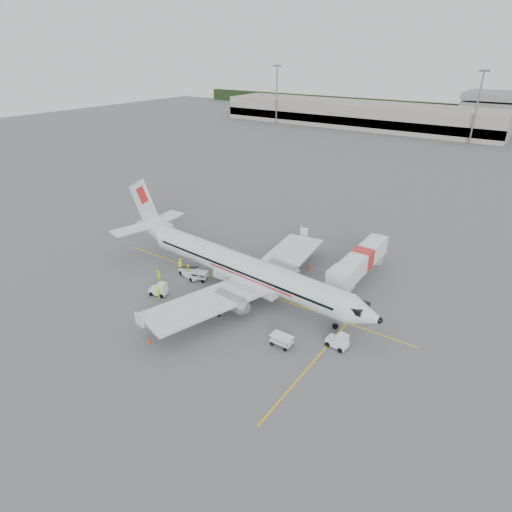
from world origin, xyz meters
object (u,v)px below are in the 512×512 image
(belt_loader, at_px, (190,268))
(tug_aft, at_px, (158,289))
(aircraft, at_px, (244,251))
(tug_fore, at_px, (337,340))
(jet_bridge, at_px, (361,265))
(tug_mid, at_px, (196,301))

(belt_loader, height_order, tug_aft, belt_loader)
(aircraft, xyz_separation_m, belt_loader, (-8.16, -1.35, -4.20))
(tug_fore, bearing_deg, belt_loader, 179.31)
(jet_bridge, distance_m, tug_fore, 15.44)
(aircraft, xyz_separation_m, jet_bridge, (11.28, 10.96, -3.26))
(tug_fore, distance_m, tug_aft, 23.29)
(aircraft, bearing_deg, tug_mid, -103.70)
(jet_bridge, relative_size, tug_fore, 7.64)
(jet_bridge, bearing_deg, belt_loader, -147.62)
(tug_mid, bearing_deg, aircraft, 88.63)
(jet_bridge, height_order, belt_loader, jet_bridge)
(tug_fore, relative_size, tug_aft, 1.00)
(tug_mid, relative_size, tug_aft, 1.03)
(tug_mid, height_order, tug_aft, tug_mid)
(jet_bridge, bearing_deg, tug_aft, -137.02)
(belt_loader, bearing_deg, tug_aft, -76.23)
(tug_fore, bearing_deg, tug_aft, -166.37)
(jet_bridge, xyz_separation_m, tug_fore, (3.61, -14.95, -1.36))
(aircraft, distance_m, tug_fore, 16.10)
(aircraft, relative_size, tug_mid, 17.49)
(jet_bridge, relative_size, tug_aft, 7.68)
(tug_mid, bearing_deg, tug_aft, -158.08)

